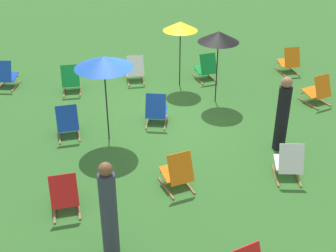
{
  "coord_description": "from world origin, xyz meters",
  "views": [
    {
      "loc": [
        1.72,
        9.93,
        5.47
      ],
      "look_at": [
        0.0,
        1.2,
        0.5
      ],
      "focal_mm": 49.48,
      "sensor_mm": 36.0,
      "label": 1
    }
  ],
  "objects": [
    {
      "name": "deckchair_11",
      "position": [
        -4.26,
        -0.12,
        0.37
      ],
      "size": [
        0.67,
        0.86,
        0.83
      ],
      "rotation": [
        0.0,
        0.0,
        0.29
      ],
      "color": "olive",
      "rests_on": "ground"
    },
    {
      "name": "ground_plane",
      "position": [
        0.0,
        0.0,
        0.0
      ],
      "size": [
        40.0,
        40.0,
        0.0
      ],
      "primitive_type": "plane",
      "color": "#2D6026"
    },
    {
      "name": "deckchair_14",
      "position": [
        -2.11,
        2.9,
        0.37
      ],
      "size": [
        0.64,
        0.85,
        0.83
      ],
      "rotation": [
        0.0,
        0.0,
        -0.23
      ],
      "color": "olive",
      "rests_on": "ground"
    },
    {
      "name": "deckchair_1",
      "position": [
        -1.81,
        -2.22,
        0.37
      ],
      "size": [
        0.59,
        0.82,
        0.83
      ],
      "rotation": [
        0.0,
        0.0,
        0.16
      ],
      "color": "olive",
      "rests_on": "ground"
    },
    {
      "name": "deckchair_0",
      "position": [
        -4.42,
        -2.24,
        0.37
      ],
      "size": [
        0.49,
        0.77,
        0.83
      ],
      "rotation": [
        0.0,
        0.0,
        0.02
      ],
      "color": "olive",
      "rests_on": "ground"
    },
    {
      "name": "deckchair_4",
      "position": [
        2.26,
        3.08,
        0.37
      ],
      "size": [
        0.52,
        0.79,
        0.83
      ],
      "rotation": [
        0.0,
        0.0,
        0.06
      ],
      "color": "olive",
      "rests_on": "ground"
    },
    {
      "name": "umbrella_2",
      "position": [
        -1.68,
        -0.79,
        1.78
      ],
      "size": [
        1.05,
        1.05,
        1.93
      ],
      "color": "black",
      "rests_on": "ground"
    },
    {
      "name": "deckchair_10",
      "position": [
        0.24,
        -2.49,
        0.37
      ],
      "size": [
        0.5,
        0.77,
        0.83
      ],
      "rotation": [
        0.0,
        0.0,
        -0.03
      ],
      "color": "olive",
      "rests_on": "ground"
    },
    {
      "name": "deckchair_8",
      "position": [
        2.19,
        0.36,
        0.37
      ],
      "size": [
        0.52,
        0.78,
        0.83
      ],
      "rotation": [
        0.0,
        0.0,
        0.05
      ],
      "color": "olive",
      "rests_on": "ground"
    },
    {
      "name": "person_1",
      "position": [
        1.54,
        4.25,
        0.83
      ],
      "size": [
        0.34,
        0.34,
        1.72
      ],
      "rotation": [
        0.0,
        0.0,
        2.85
      ],
      "color": "#333847",
      "rests_on": "ground"
    },
    {
      "name": "deckchair_5",
      "position": [
        3.88,
        -2.77,
        0.37
      ],
      "size": [
        0.65,
        0.85,
        0.83
      ],
      "rotation": [
        0.0,
        0.0,
        -0.25
      ],
      "color": "olive",
      "rests_on": "ground"
    },
    {
      "name": "deckchair_13",
      "position": [
        0.08,
        0.15,
        0.37
      ],
      "size": [
        0.67,
        0.86,
        0.83
      ],
      "rotation": [
        0.0,
        0.0,
        -0.28
      ],
      "color": "olive",
      "rests_on": "ground"
    },
    {
      "name": "person_0",
      "position": [
        -2.39,
        1.79,
        0.83
      ],
      "size": [
        0.28,
        0.28,
        1.71
      ],
      "rotation": [
        0.0,
        0.0,
        1.54
      ],
      "color": "black",
      "rests_on": "ground"
    },
    {
      "name": "umbrella_1",
      "position": [
        1.28,
        0.66,
        1.89
      ],
      "size": [
        1.27,
        1.27,
        2.02
      ],
      "color": "black",
      "rests_on": "ground"
    },
    {
      "name": "umbrella_0",
      "position": [
        -0.97,
        -1.98,
        1.74
      ],
      "size": [
        0.95,
        0.95,
        1.87
      ],
      "color": "black",
      "rests_on": "ground"
    },
    {
      "name": "deckchair_7",
      "position": [
        2.08,
        -2.1,
        0.37
      ],
      "size": [
        0.5,
        0.77,
        0.83
      ],
      "rotation": [
        0.0,
        0.0,
        -0.03
      ],
      "color": "olive",
      "rests_on": "ground"
    },
    {
      "name": "deckchair_12",
      "position": [
        0.13,
        2.79,
        0.37
      ],
      "size": [
        0.62,
        0.84,
        0.83
      ],
      "rotation": [
        0.0,
        0.0,
        0.21
      ],
      "color": "olive",
      "rests_on": "ground"
    }
  ]
}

